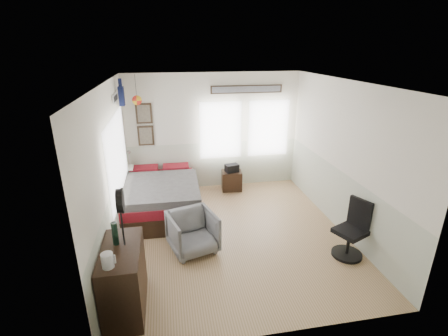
{
  "coord_description": "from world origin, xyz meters",
  "views": [
    {
      "loc": [
        -1.09,
        -5.03,
        3.23
      ],
      "look_at": [
        -0.1,
        0.4,
        1.15
      ],
      "focal_mm": 26.0,
      "sensor_mm": 36.0,
      "label": 1
    }
  ],
  "objects_px": {
    "bed": "(160,196)",
    "dresser": "(124,279)",
    "armchair": "(193,232)",
    "nightstand": "(232,181)",
    "task_chair": "(352,234)"
  },
  "relations": [
    {
      "from": "armchair",
      "to": "nightstand",
      "type": "distance_m",
      "value": 2.56
    },
    {
      "from": "armchair",
      "to": "dresser",
      "type": "bearing_deg",
      "value": -147.22
    },
    {
      "from": "bed",
      "to": "dresser",
      "type": "bearing_deg",
      "value": -98.1
    },
    {
      "from": "armchair",
      "to": "task_chair",
      "type": "distance_m",
      "value": 2.58
    },
    {
      "from": "nightstand",
      "to": "dresser",
      "type": "bearing_deg",
      "value": -115.97
    },
    {
      "from": "bed",
      "to": "nightstand",
      "type": "distance_m",
      "value": 1.85
    },
    {
      "from": "bed",
      "to": "nightstand",
      "type": "relative_size",
      "value": 4.69
    },
    {
      "from": "armchair",
      "to": "bed",
      "type": "bearing_deg",
      "value": 93.14
    },
    {
      "from": "armchair",
      "to": "task_chair",
      "type": "relative_size",
      "value": 0.76
    },
    {
      "from": "armchair",
      "to": "task_chair",
      "type": "bearing_deg",
      "value": -29.64
    },
    {
      "from": "armchair",
      "to": "nightstand",
      "type": "xyz_separation_m",
      "value": [
        1.13,
        2.3,
        -0.11
      ]
    },
    {
      "from": "dresser",
      "to": "task_chair",
      "type": "height_order",
      "value": "task_chair"
    },
    {
      "from": "nightstand",
      "to": "task_chair",
      "type": "height_order",
      "value": "task_chair"
    },
    {
      "from": "nightstand",
      "to": "task_chair",
      "type": "distance_m",
      "value": 3.21
    },
    {
      "from": "dresser",
      "to": "task_chair",
      "type": "relative_size",
      "value": 1.03
    }
  ]
}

